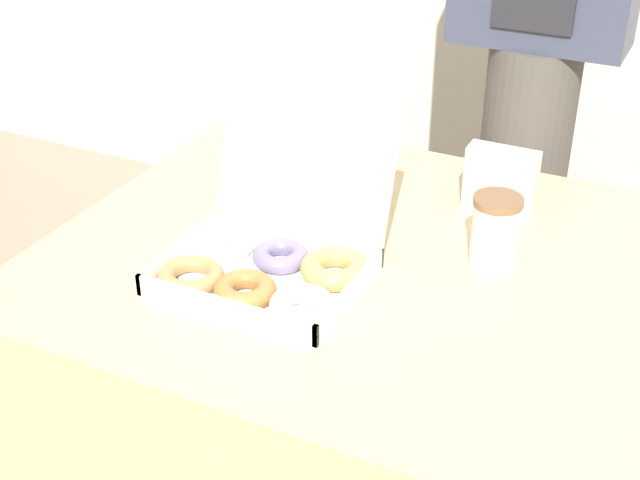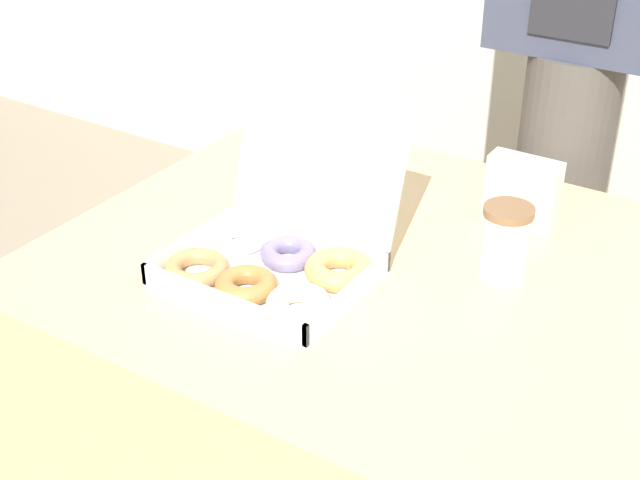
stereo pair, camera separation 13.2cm
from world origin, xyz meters
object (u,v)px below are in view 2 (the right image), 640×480
(donut_box, at_px, (280,254))
(napkin_holder, at_px, (523,191))
(person_customer, at_px, (582,31))
(coffee_cup, at_px, (505,242))

(donut_box, xyz_separation_m, napkin_holder, (0.26, 0.38, 0.02))
(donut_box, relative_size, person_customer, 0.18)
(coffee_cup, height_order, napkin_holder, same)
(coffee_cup, relative_size, napkin_holder, 0.97)
(coffee_cup, bearing_deg, donut_box, -147.13)
(donut_box, height_order, napkin_holder, donut_box)
(napkin_holder, relative_size, person_customer, 0.07)
(napkin_holder, height_order, person_customer, person_customer)
(donut_box, bearing_deg, coffee_cup, 32.87)
(donut_box, relative_size, napkin_holder, 2.54)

